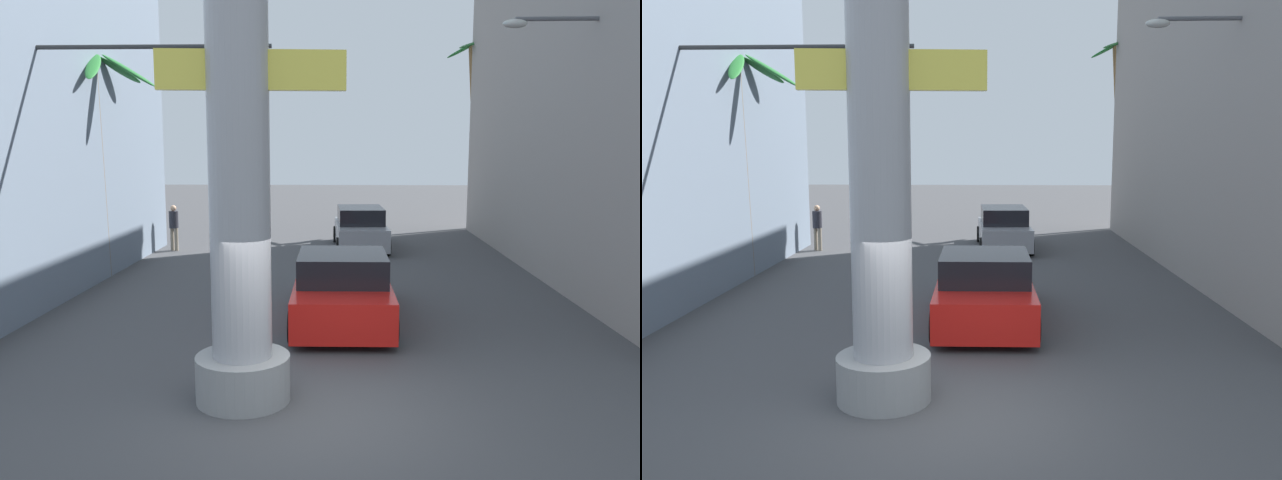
# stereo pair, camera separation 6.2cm
# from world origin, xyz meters

# --- Properties ---
(ground_plane) EXTENTS (86.58, 86.58, 0.00)m
(ground_plane) POSITION_xyz_m (0.00, 10.00, 0.00)
(ground_plane) COLOR #424244
(neon_sign_pole) EXTENTS (3.04, 1.43, 9.69)m
(neon_sign_pole) POSITION_xyz_m (-1.04, 0.54, 4.14)
(neon_sign_pole) COLOR #9E9EA3
(neon_sign_pole) RESTS_ON ground
(street_lamp) EXTENTS (2.60, 0.28, 6.82)m
(street_lamp) POSITION_xyz_m (6.15, 6.31, 4.16)
(street_lamp) COLOR #59595E
(street_lamp) RESTS_ON ground
(traffic_light_mast) EXTENTS (5.50, 0.32, 6.12)m
(traffic_light_mast) POSITION_xyz_m (-4.90, 5.71, 4.33)
(traffic_light_mast) COLOR #333333
(traffic_light_mast) RESTS_ON ground
(car_lead) EXTENTS (2.21, 4.93, 1.56)m
(car_lead) POSITION_xyz_m (0.45, 5.00, 0.70)
(car_lead) COLOR black
(car_lead) RESTS_ON ground
(car_far) EXTENTS (2.09, 4.52, 1.56)m
(car_far) POSITION_xyz_m (1.12, 14.85, 0.74)
(car_far) COLOR black
(car_far) RESTS_ON ground
(palm_tree_mid_left) EXTENTS (3.30, 3.38, 6.43)m
(palm_tree_mid_left) POSITION_xyz_m (-6.54, 9.31, 4.07)
(palm_tree_mid_left) COLOR brown
(palm_tree_mid_left) RESTS_ON ground
(palm_tree_far_right) EXTENTS (3.12, 3.04, 8.58)m
(palm_tree_far_right) POSITION_xyz_m (6.60, 20.84, 5.47)
(palm_tree_far_right) COLOR brown
(palm_tree_far_right) RESTS_ON ground
(pedestrian_far_left) EXTENTS (0.46, 0.46, 1.69)m
(pedestrian_far_left) POSITION_xyz_m (-5.75, 14.05, 0.99)
(pedestrian_far_left) COLOR gray
(pedestrian_far_left) RESTS_ON ground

